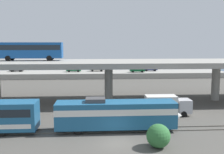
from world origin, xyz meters
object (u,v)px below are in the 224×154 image
Objects in this scene: transit_bus_on_overpass at (30,50)px; parked_car_3 at (17,69)px; parked_car_1 at (97,69)px; parked_car_2 at (150,69)px; service_truck_west at (167,105)px; parked_car_4 at (137,70)px; parked_car_0 at (74,69)px; train_locomotive at (122,113)px.

parked_car_3 is (-13.15, 34.83, -7.19)m from transit_bus_on_overpass.
parked_car_2 is (17.52, -0.09, -0.00)m from parked_car_1.
service_truck_west is 42.20m from parked_car_4.
service_truck_west is 58.97m from parked_car_3.
parked_car_3 is (-25.63, 0.85, -0.00)m from parked_car_1.
parked_car_2 is (30.00, 33.90, -7.19)m from transit_bus_on_overpass.
transit_bus_on_overpass reaches higher than parked_car_1.
transit_bus_on_overpass is at bearing -98.83° from parked_car_0.
transit_bus_on_overpass reaches higher than service_truck_west.
transit_bus_on_overpass is at bearing 130.64° from train_locomotive.
transit_bus_on_overpass is 2.71× the size of parked_car_2.
service_truck_west is 1.53× the size of parked_car_2.
parked_car_1 is 17.52m from parked_car_2.
service_truck_west is 1.60× the size of parked_car_3.
parked_car_4 is at bearing 173.30° from parked_car_3.
service_truck_west is 1.47× the size of parked_car_0.
parked_car_2 and parked_car_4 have the same top height.
parked_car_3 reaches higher than service_truck_west.
service_truck_west is at bearing 152.74° from transit_bus_on_overpass.
transit_bus_on_overpass is 45.83m from parked_car_2.
train_locomotive is at bearing -139.81° from service_truck_west.
parked_car_0 is at bearing 101.51° from train_locomotive.
parked_car_2 is 43.16m from parked_car_3.
service_truck_west is at bearing -98.81° from parked_car_2.
parked_car_3 is at bearing -6.70° from parked_car_4.
parked_car_0 is 0.99× the size of parked_car_4.
train_locomotive is 9.71m from service_truck_west.
train_locomotive is 2.33× the size of service_truck_west.
parked_car_3 is (-43.15, 0.93, -0.00)m from parked_car_2.
train_locomotive reaches higher than parked_car_1.
service_truck_west is at bearing 86.91° from parked_car_4.
parked_car_2 is (14.49, 51.96, 0.25)m from train_locomotive.
parked_car_4 is at bearing 78.68° from train_locomotive.
parked_car_0 is 24.90m from parked_car_2.
train_locomotive is at bearing -86.67° from parked_car_1.
parked_car_2 is (7.08, 45.71, 0.81)m from service_truck_west.
train_locomotive reaches higher than parked_car_3.
parked_car_2 is 1.05× the size of parked_car_3.
parked_car_1 and parked_car_4 have the same top height.
transit_bus_on_overpass is 36.91m from parked_car_1.
parked_car_2 reaches higher than service_truck_west.
train_locomotive is 24.95m from transit_bus_on_overpass.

